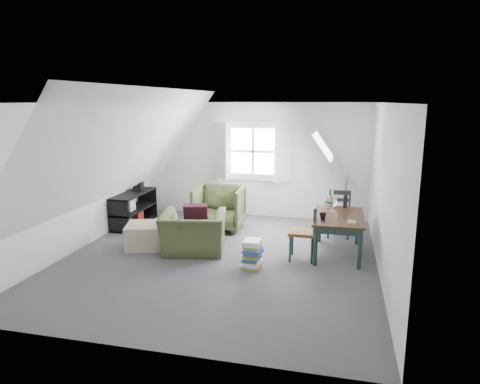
% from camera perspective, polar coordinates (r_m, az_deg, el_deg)
% --- Properties ---
extents(floor, '(5.50, 5.50, 0.00)m').
position_cam_1_polar(floor, '(7.13, -2.73, -8.72)').
color(floor, '#454549').
rests_on(floor, ground).
extents(ceiling, '(5.50, 5.50, 0.00)m').
position_cam_1_polar(ceiling, '(6.67, -2.94, 11.81)').
color(ceiling, white).
rests_on(ceiling, wall_back).
extents(wall_back, '(5.00, 0.00, 5.00)m').
position_cam_1_polar(wall_back, '(9.43, 1.82, 4.26)').
color(wall_back, silver).
rests_on(wall_back, ground).
extents(wall_front, '(5.00, 0.00, 5.00)m').
position_cam_1_polar(wall_front, '(4.29, -13.10, -5.57)').
color(wall_front, silver).
rests_on(wall_front, ground).
extents(wall_left, '(0.00, 5.50, 5.50)m').
position_cam_1_polar(wall_left, '(7.85, -20.66, 1.91)').
color(wall_left, silver).
rests_on(wall_left, ground).
extents(wall_right, '(0.00, 5.50, 5.50)m').
position_cam_1_polar(wall_right, '(6.56, 18.65, 0.19)').
color(wall_right, silver).
rests_on(wall_right, ground).
extents(slope_left, '(3.19, 5.50, 4.48)m').
position_cam_1_polar(slope_left, '(7.29, -14.72, 5.74)').
color(slope_left, white).
rests_on(slope_left, wall_left).
extents(slope_right, '(3.19, 5.50, 4.48)m').
position_cam_1_polar(slope_right, '(6.45, 10.52, 5.16)').
color(slope_right, white).
rests_on(slope_right, wall_right).
extents(dormer_window, '(1.71, 0.35, 1.30)m').
position_cam_1_polar(dormer_window, '(9.33, 1.73, 5.42)').
color(dormer_window, white).
rests_on(dormer_window, wall_back).
extents(skylight, '(0.35, 0.75, 0.47)m').
position_cam_1_polar(skylight, '(7.75, 11.02, 6.04)').
color(skylight, white).
rests_on(skylight, slope_right).
extents(armchair_near, '(1.22, 1.12, 0.69)m').
position_cam_1_polar(armchair_near, '(7.41, -6.17, -7.94)').
color(armchair_near, '#3F4A28').
rests_on(armchair_near, floor).
extents(armchair_far, '(0.98, 1.00, 0.88)m').
position_cam_1_polar(armchair_far, '(8.68, -2.76, -4.88)').
color(armchair_far, '#3F4A28').
rests_on(armchair_far, floor).
extents(throw_pillow, '(0.44, 0.31, 0.42)m').
position_cam_1_polar(throw_pillow, '(7.37, -5.89, -3.09)').
color(throw_pillow, '#360E20').
rests_on(throw_pillow, armchair_near).
extents(ottoman, '(0.79, 0.79, 0.42)m').
position_cam_1_polar(ottoman, '(7.71, -12.48, -5.71)').
color(ottoman, tan).
rests_on(ottoman, floor).
extents(dining_table, '(0.81, 1.35, 0.67)m').
position_cam_1_polar(dining_table, '(7.28, 13.02, -3.73)').
color(dining_table, black).
rests_on(dining_table, floor).
extents(demijohn, '(0.24, 0.24, 0.33)m').
position_cam_1_polar(demijohn, '(7.66, 12.01, -1.16)').
color(demijohn, silver).
rests_on(demijohn, dining_table).
extents(vase_twigs, '(0.07, 0.08, 0.57)m').
position_cam_1_polar(vase_twigs, '(7.76, 13.87, -1.16)').
color(vase_twigs, black).
rests_on(vase_twigs, dining_table).
extents(cup, '(0.12, 0.12, 0.10)m').
position_cam_1_polar(cup, '(6.97, 10.98, -3.59)').
color(cup, black).
rests_on(cup, dining_table).
extents(paper_box, '(0.14, 0.10, 0.04)m').
position_cam_1_polar(paper_box, '(6.82, 14.71, -3.94)').
color(paper_box, white).
rests_on(paper_box, dining_table).
extents(dining_chair_far, '(0.44, 0.44, 0.94)m').
position_cam_1_polar(dining_chair_far, '(8.24, 13.05, -2.58)').
color(dining_chair_far, brown).
rests_on(dining_chair_far, floor).
extents(dining_chair_near, '(0.43, 0.43, 0.91)m').
position_cam_1_polar(dining_chair_near, '(6.97, 8.62, -5.22)').
color(dining_chair_near, brown).
rests_on(dining_chair_near, floor).
extents(media_shelf, '(0.44, 1.32, 0.68)m').
position_cam_1_polar(media_shelf, '(9.12, -14.09, -2.43)').
color(media_shelf, black).
rests_on(media_shelf, floor).
extents(electronics_box, '(0.21, 0.26, 0.19)m').
position_cam_1_polar(electronics_box, '(9.27, -13.40, 0.72)').
color(electronics_box, black).
rests_on(electronics_box, media_shelf).
extents(magazine_stack, '(0.33, 0.39, 0.44)m').
position_cam_1_polar(magazine_stack, '(6.64, 1.67, -8.27)').
color(magazine_stack, '#B29933').
rests_on(magazine_stack, floor).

